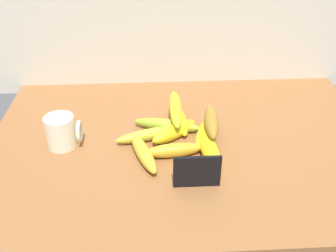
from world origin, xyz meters
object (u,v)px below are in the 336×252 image
banana_3 (143,153)px  banana_6 (174,150)px  banana_5 (149,135)px  banana_7 (180,120)px  banana_2 (205,131)px  banana_1 (174,131)px  chalkboard_sign (197,173)px  banana_4 (167,125)px  banana_8 (176,109)px  coffee_mug (62,132)px  banana_0 (209,149)px  banana_9 (211,121)px

banana_3 → banana_6: same height
banana_5 → banana_7: size_ratio=1.15×
banana_2 → banana_5: 15.60cm
banana_3 → banana_5: 8.76cm
banana_1 → banana_7: 6.82cm
chalkboard_sign → banana_3: chalkboard_sign is taller
banana_2 → banana_4: 11.03cm
banana_6 → banana_8: 16.15cm
coffee_mug → banana_5: size_ratio=0.50×
banana_1 → banana_5: 7.06cm
banana_2 → banana_3: size_ratio=1.09×
chalkboard_sign → banana_3: bearing=137.8°
banana_0 → banana_2: (0.20, 9.26, -0.38)cm
chalkboard_sign → banana_2: 21.37cm
banana_0 → banana_9: (1.65, 8.04, 3.34)cm
banana_5 → banana_8: 11.61cm
chalkboard_sign → banana_0: 12.46cm
banana_0 → banana_6: bearing=177.5°
banana_9 → banana_2: bearing=139.9°
banana_5 → banana_7: 11.62cm
banana_0 → banana_1: bearing=133.0°
banana_1 → banana_6: banana_1 is taller
banana_9 → banana_3: bearing=-155.9°
banana_2 → banana_6: size_ratio=1.27×
banana_2 → banana_6: bearing=-136.5°
banana_5 → banana_0: bearing=-28.5°
banana_2 → banana_9: 4.17cm
banana_3 → banana_0: bearing=0.9°
chalkboard_sign → banana_1: bearing=100.5°
coffee_mug → banana_4: (28.34, 6.23, -2.65)cm
chalkboard_sign → banana_1: size_ratio=0.71×
banana_1 → banana_3: bearing=-133.0°
coffee_mug → banana_8: (31.00, 9.32, 0.89)cm
chalkboard_sign → banana_7: size_ratio=0.68×
banana_2 → banana_4: bearing=160.1°
banana_3 → chalkboard_sign: bearing=-42.2°
banana_5 → banana_6: 10.12cm
banana_6 → banana_7: size_ratio=0.93×
coffee_mug → banana_1: size_ratio=0.60×
banana_2 → banana_5: (-15.58, -0.90, -0.12)cm
coffee_mug → banana_2: coffee_mug is taller
banana_1 → banana_6: 8.59cm
banana_5 → banana_9: size_ratio=1.14×
coffee_mug → banana_8: coffee_mug is taller
banana_0 → banana_8: bearing=115.0°
banana_0 → banana_4: size_ratio=1.03×
chalkboard_sign → banana_6: chalkboard_sign is taller
banana_8 → banana_4: bearing=-130.7°
coffee_mug → banana_9: bearing=1.8°
coffee_mug → banana_3: (21.56, -7.05, -2.59)cm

